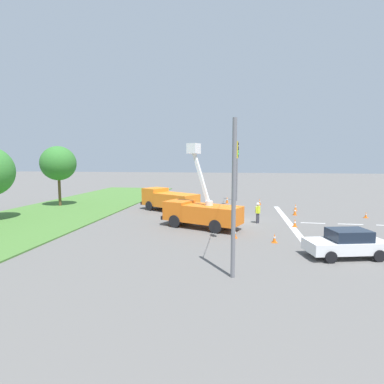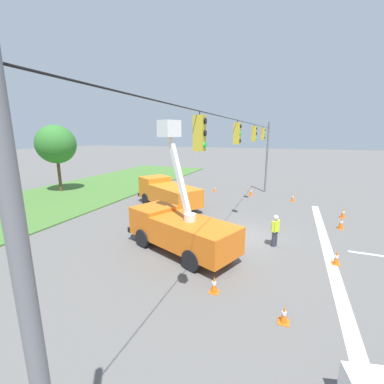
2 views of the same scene
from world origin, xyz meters
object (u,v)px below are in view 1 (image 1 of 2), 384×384
at_px(traffic_cone_far_left, 227,200).
at_px(traffic_cone_lane_edge_a, 260,202).
at_px(tree_east, 58,163).
at_px(traffic_cone_near_bucket, 235,233).
at_px(traffic_cone_foreground_left, 295,211).
at_px(utility_truck_support_near, 169,199).
at_px(road_worker, 258,212).
at_px(traffic_cone_mid_left, 295,223).
at_px(sedan_white, 346,243).
at_px(traffic_cone_far_right, 197,200).
at_px(traffic_cone_foreground_right, 274,238).
at_px(traffic_cone_centre_line, 179,213).
at_px(traffic_cone_lane_edge_b, 366,215).
at_px(utility_truck_bucket_lift, 201,211).
at_px(traffic_cone_mid_right, 295,207).

bearing_deg(traffic_cone_far_left, traffic_cone_lane_edge_a, -102.87).
height_order(tree_east, traffic_cone_near_bucket, tree_east).
xyz_separation_m(tree_east, traffic_cone_far_left, (5.63, -19.04, -4.55)).
height_order(traffic_cone_foreground_left, traffic_cone_near_bucket, traffic_cone_foreground_left).
distance_m(utility_truck_support_near, traffic_cone_lane_edge_a, 11.44).
bearing_deg(road_worker, traffic_cone_mid_left, -110.06).
xyz_separation_m(sedan_white, road_worker, (8.41, 4.27, 0.21)).
height_order(sedan_white, road_worker, road_worker).
bearing_deg(traffic_cone_lane_edge_a, utility_truck_support_near, 120.97).
bearing_deg(traffic_cone_far_right, road_worker, -149.89).
bearing_deg(traffic_cone_foreground_right, road_worker, 6.68).
bearing_deg(traffic_cone_mid_left, utility_truck_support_near, 63.58).
bearing_deg(sedan_white, traffic_cone_far_left, 20.07).
bearing_deg(traffic_cone_far_left, sedan_white, -159.93).
height_order(sedan_white, traffic_cone_centre_line, sedan_white).
bearing_deg(road_worker, traffic_cone_lane_edge_b, -68.79).
bearing_deg(traffic_cone_far_left, tree_east, 106.46).
bearing_deg(sedan_white, traffic_cone_lane_edge_b, -25.29).
distance_m(utility_truck_support_near, traffic_cone_far_right, 7.38).
xyz_separation_m(traffic_cone_foreground_left, traffic_cone_foreground_right, (-10.33, 3.13, -0.11)).
relative_size(sedan_white, traffic_cone_far_right, 7.49).
bearing_deg(traffic_cone_far_right, traffic_cone_foreground_right, -157.02).
relative_size(utility_truck_bucket_lift, utility_truck_support_near, 0.99).
height_order(tree_east, traffic_cone_centre_line, tree_east).
relative_size(traffic_cone_lane_edge_a, traffic_cone_far_right, 1.22).
bearing_deg(traffic_cone_centre_line, utility_truck_bucket_lift, -147.32).
height_order(traffic_cone_foreground_left, traffic_cone_mid_left, traffic_cone_foreground_left).
relative_size(utility_truck_support_near, traffic_cone_far_left, 8.30).
bearing_deg(utility_truck_support_near, tree_east, 85.08).
bearing_deg(utility_truck_bucket_lift, road_worker, -62.14).
xyz_separation_m(traffic_cone_foreground_left, traffic_cone_far_left, (7.24, 6.86, 0.01)).
height_order(traffic_cone_foreground_right, traffic_cone_mid_right, traffic_cone_mid_right).
bearing_deg(traffic_cone_foreground_left, traffic_cone_near_bucket, 149.22).
height_order(sedan_white, traffic_cone_mid_left, sedan_white).
bearing_deg(traffic_cone_far_left, road_worker, -165.33).
xyz_separation_m(traffic_cone_foreground_left, traffic_cone_lane_edge_b, (-0.40, -6.27, -0.13)).
height_order(tree_east, traffic_cone_foreground_left, tree_east).
bearing_deg(sedan_white, utility_truck_bucket_lift, 55.85).
xyz_separation_m(traffic_cone_mid_left, traffic_cone_far_left, (12.60, 5.89, 0.08)).
xyz_separation_m(utility_truck_bucket_lift, traffic_cone_far_left, (13.97, -1.55, -0.93)).
relative_size(traffic_cone_lane_edge_b, traffic_cone_far_right, 0.95).
relative_size(traffic_cone_mid_right, traffic_cone_lane_edge_b, 1.27).
height_order(tree_east, traffic_cone_mid_left, tree_east).
relative_size(traffic_cone_near_bucket, traffic_cone_far_left, 0.84).
bearing_deg(traffic_cone_near_bucket, sedan_white, -117.23).
bearing_deg(traffic_cone_lane_edge_b, utility_truck_bucket_lift, 113.35).
bearing_deg(traffic_cone_foreground_right, traffic_cone_lane_edge_b, -43.43).
xyz_separation_m(utility_truck_support_near, sedan_white, (-13.21, -13.17, -0.45)).
bearing_deg(traffic_cone_lane_edge_b, traffic_cone_foreground_right, 136.57).
bearing_deg(traffic_cone_mid_left, traffic_cone_mid_right, -10.55).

